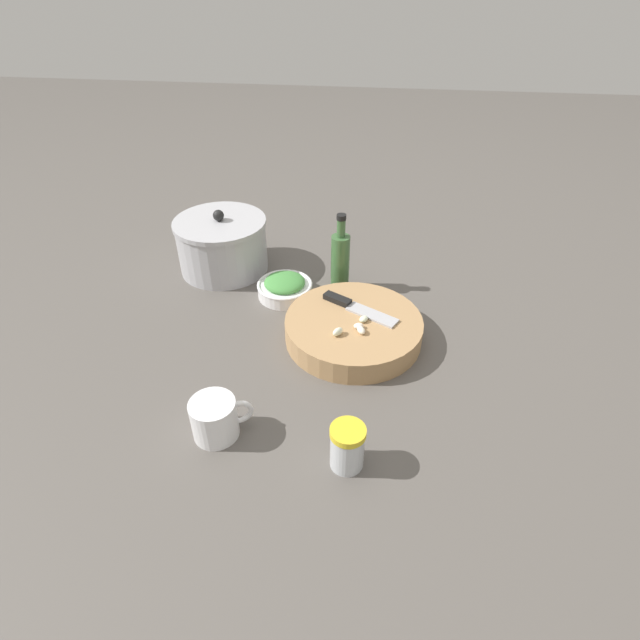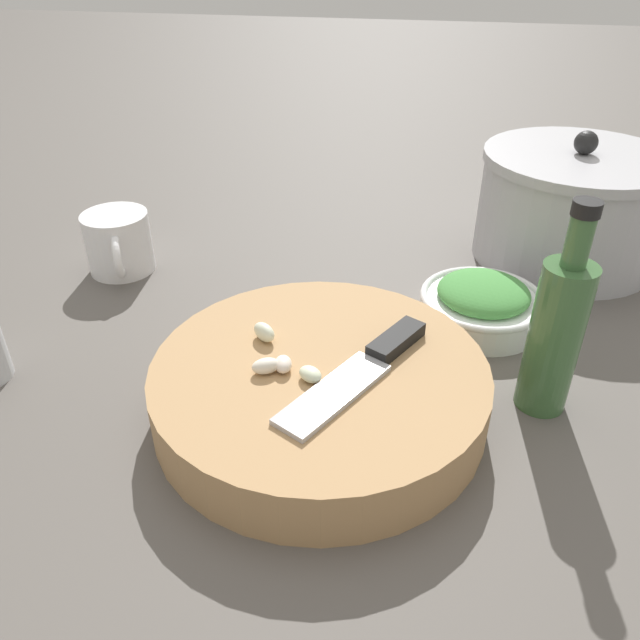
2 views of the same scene
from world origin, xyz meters
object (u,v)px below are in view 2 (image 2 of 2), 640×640
at_px(garlic_cloves, 278,356).
at_px(herb_bowl, 482,303).
at_px(stock_pot, 571,207).
at_px(cutting_board, 320,389).
at_px(oil_bottle, 556,332).
at_px(coffee_mug, 119,243).
at_px(chef_knife, 366,366).

distance_m(garlic_cloves, herb_bowl, 0.26).
distance_m(garlic_cloves, stock_pot, 0.47).
relative_size(cutting_board, oil_bottle, 1.49).
xyz_separation_m(garlic_cloves, coffee_mug, (-0.26, 0.22, -0.02)).
xyz_separation_m(garlic_cloves, oil_bottle, (0.23, 0.05, 0.02)).
height_order(chef_knife, coffee_mug, coffee_mug).
height_order(cutting_board, herb_bowl, herb_bowl).
distance_m(cutting_board, herb_bowl, 0.23).
relative_size(garlic_cloves, coffee_mug, 0.77).
bearing_deg(oil_bottle, cutting_board, -166.12).
bearing_deg(chef_knife, herb_bowl, -92.19).
relative_size(cutting_board, herb_bowl, 2.19).
height_order(chef_knife, oil_bottle, oil_bottle).
bearing_deg(cutting_board, chef_knife, 1.27).
relative_size(coffee_mug, stock_pot, 0.45).
relative_size(garlic_cloves, oil_bottle, 0.41).
distance_m(chef_knife, garlic_cloves, 0.08).
distance_m(coffee_mug, stock_pot, 0.57).
bearing_deg(herb_bowl, chef_knife, -120.90).
bearing_deg(chef_knife, stock_pot, -92.07).
height_order(herb_bowl, oil_bottle, oil_bottle).
relative_size(oil_bottle, stock_pot, 0.85).
xyz_separation_m(chef_knife, stock_pot, (0.22, 0.36, 0.01)).
relative_size(chef_knife, stock_pot, 0.73).
xyz_separation_m(coffee_mug, oil_bottle, (0.50, -0.17, 0.04)).
bearing_deg(garlic_cloves, stock_pot, 51.32).
bearing_deg(coffee_mug, herb_bowl, -5.04).
height_order(garlic_cloves, oil_bottle, oil_bottle).
height_order(oil_bottle, stock_pot, oil_bottle).
height_order(coffee_mug, stock_pot, stock_pot).
bearing_deg(coffee_mug, garlic_cloves, -40.17).
bearing_deg(herb_bowl, oil_bottle, -68.38).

